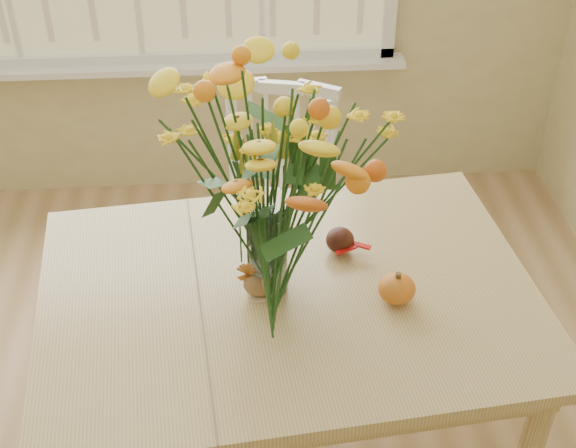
{
  "coord_description": "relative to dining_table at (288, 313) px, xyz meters",
  "views": [
    {
      "loc": [
        0.44,
        -1.12,
        2.23
      ],
      "look_at": [
        0.55,
        0.55,
        0.98
      ],
      "focal_mm": 48.0,
      "sensor_mm": 36.0,
      "label": 1
    }
  ],
  "objects": [
    {
      "name": "turkey_figurine",
      "position": [
        -0.09,
        -0.02,
        0.13
      ],
      "size": [
        0.09,
        0.08,
        0.1
      ],
      "rotation": [
        0.0,
        0.0,
        -0.23
      ],
      "color": "#CCB78C",
      "rests_on": "dining_table"
    },
    {
      "name": "windsor_chair",
      "position": [
        0.02,
        0.81,
        -0.14
      ],
      "size": [
        0.51,
        0.5,
        0.94
      ],
      "rotation": [
        0.0,
        0.0,
        -0.21
      ],
      "color": "white",
      "rests_on": "floor"
    },
    {
      "name": "dark_gourd",
      "position": [
        0.17,
        0.16,
        0.13
      ],
      "size": [
        0.13,
        0.09,
        0.08
      ],
      "color": "#38160F",
      "rests_on": "dining_table"
    },
    {
      "name": "flower_vase",
      "position": [
        -0.06,
        0.02,
        0.47
      ],
      "size": [
        0.52,
        0.52,
        0.62
      ],
      "color": "white",
      "rests_on": "dining_table"
    },
    {
      "name": "dining_table",
      "position": [
        0.0,
        0.0,
        0.0
      ],
      "size": [
        1.52,
        1.16,
        0.76
      ],
      "rotation": [
        0.0,
        0.0,
        0.11
      ],
      "color": "tan",
      "rests_on": "floor"
    },
    {
      "name": "pumpkin",
      "position": [
        0.3,
        -0.07,
        0.13
      ],
      "size": [
        0.11,
        0.11,
        0.08
      ],
      "primitive_type": "ellipsoid",
      "color": "orange",
      "rests_on": "dining_table"
    }
  ]
}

